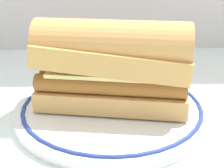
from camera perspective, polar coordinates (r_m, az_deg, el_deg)
ground_plane at (r=0.44m, az=1.79°, el=-7.08°), size 1.50×1.50×0.00m
plate at (r=0.47m, az=0.00°, el=-4.16°), size 0.28×0.28×0.01m
sausage_sandwich at (r=0.44m, az=0.00°, el=3.59°), size 0.22×0.11×0.12m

